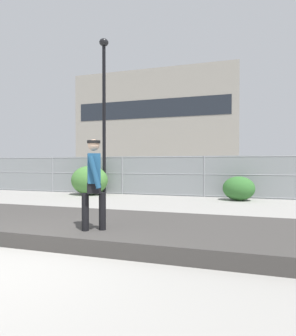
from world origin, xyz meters
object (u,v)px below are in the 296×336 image
Objects in this scene: parked_car_near at (93,174)px; shrub_left at (90,180)px; skater at (94,183)px; shrub_center at (239,188)px; skateboard at (94,242)px; street_lamp at (104,99)px; parked_car_mid at (192,175)px.

parked_car_near is 4.38m from shrub_left.
shrub_center is (2.68, 7.31, -0.65)m from skater.
skateboard is 1.09m from skater.
skateboard is at bearing -65.53° from street_lamp.
street_lamp is 7.42m from shrub_center.
shrub_center is (8.74, -4.02, -0.35)m from parked_car_near.
parked_car_near reaches higher than skateboard.
parked_car_mid is (0.21, 11.30, 0.78)m from skateboard.
parked_car_mid is 4.70m from shrub_center.
parked_car_mid reaches higher than shrub_left.
street_lamp is at bearing 114.47° from skateboard.
skateboard is 0.17× the size of parked_car_near.
skateboard is at bearing -91.07° from parked_car_mid.
street_lamp reaches higher than parked_car_mid.
parked_car_near and parked_car_mid have the same top height.
street_lamp is (-3.49, 7.67, 4.54)m from skateboard.
shrub_center is (6.81, -0.09, -0.21)m from shrub_left.
skateboard is 0.42× the size of skater.
shrub_left is 1.42× the size of shrub_center.
shrub_left is (-4.14, 7.40, -0.45)m from skater.
skater reaches higher than shrub_center.
parked_car_mid is 3.47× the size of shrub_center.
parked_car_mid reaches higher than shrub_center.
skater is at bearing -61.86° from parked_car_near.
street_lamp is at bearing 114.47° from skater.
parked_car_near reaches higher than shrub_center.
shrub_left reaches higher than shrub_center.
skater is 0.41× the size of parked_car_near.
shrub_center is at bearing -24.72° from parked_car_near.
parked_car_mid is at bearing 88.93° from skateboard.
parked_car_near is (-6.06, 11.33, -0.31)m from skater.
parked_car_near is 3.56× the size of shrub_center.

